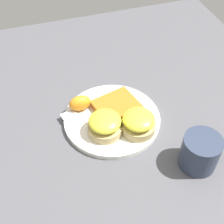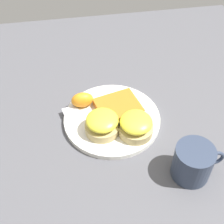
# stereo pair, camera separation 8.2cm
# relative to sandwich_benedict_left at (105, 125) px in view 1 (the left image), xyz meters

# --- Properties ---
(ground_plane) EXTENTS (1.10, 1.10, 0.00)m
(ground_plane) POSITION_rel_sandwich_benedict_left_xyz_m (0.03, 0.04, -0.04)
(ground_plane) COLOR #4C4C51
(plate) EXTENTS (0.26, 0.26, 0.01)m
(plate) POSITION_rel_sandwich_benedict_left_xyz_m (0.03, 0.04, -0.03)
(plate) COLOR silver
(plate) RESTS_ON ground_plane
(sandwich_benedict_left) EXTENTS (0.09, 0.09, 0.05)m
(sandwich_benedict_left) POSITION_rel_sandwich_benedict_left_xyz_m (0.00, 0.00, 0.00)
(sandwich_benedict_left) COLOR tan
(sandwich_benedict_left) RESTS_ON plate
(sandwich_benedict_right) EXTENTS (0.09, 0.09, 0.05)m
(sandwich_benedict_right) POSITION_rel_sandwich_benedict_left_xyz_m (0.08, -0.02, 0.00)
(sandwich_benedict_right) COLOR tan
(sandwich_benedict_right) RESTS_ON plate
(hashbrown_patty) EXTENTS (0.13, 0.12, 0.02)m
(hashbrown_patty) POSITION_rel_sandwich_benedict_left_xyz_m (0.05, 0.07, -0.02)
(hashbrown_patty) COLOR #B9691E
(hashbrown_patty) RESTS_ON plate
(orange_wedge) EXTENTS (0.06, 0.04, 0.04)m
(orange_wedge) POSITION_rel_sandwich_benedict_left_xyz_m (-0.04, 0.10, -0.00)
(orange_wedge) COLOR orange
(orange_wedge) RESTS_ON plate
(fork) EXTENTS (0.20, 0.07, 0.00)m
(fork) POSITION_rel_sandwich_benedict_left_xyz_m (-0.01, 0.10, -0.02)
(fork) COLOR silver
(fork) RESTS_ON plate
(cup) EXTENTS (0.12, 0.09, 0.09)m
(cup) POSITION_rel_sandwich_benedict_left_xyz_m (0.18, -0.15, 0.00)
(cup) COLOR #2D384C
(cup) RESTS_ON ground_plane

